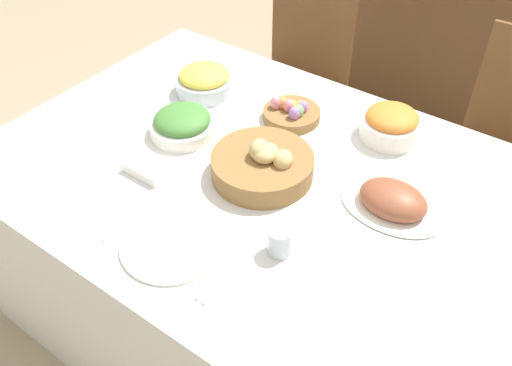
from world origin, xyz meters
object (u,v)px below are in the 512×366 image
chair_far_right (508,150)px  carrot_bowl (391,124)px  sideboard (462,25)px  fork (128,219)px  chair_far_left (297,75)px  bread_basket (263,164)px  egg_basket (291,113)px  ham_platter (393,201)px  knife (220,273)px  drinking_cup (280,241)px  pineapple_bowl (205,81)px  green_salad_bowl (183,123)px  butter_dish (147,168)px  spoon (230,279)px  dinner_plate (172,244)px

chair_far_right → carrot_bowl: chair_far_right is taller
sideboard → fork: 2.34m
chair_far_left → bread_basket: bearing=-67.1°
sideboard → bread_basket: sideboard is taller
bread_basket → egg_basket: size_ratio=1.58×
ham_platter → knife: ham_platter is taller
drinking_cup → pineapple_bowl: bearing=143.5°
green_salad_bowl → butter_dish: bearing=-78.3°
egg_basket → knife: bearing=-71.7°
chair_far_right → bread_basket: chair_far_right is taller
knife → butter_dish: size_ratio=1.41×
drinking_cup → fork: bearing=-159.8°
carrot_bowl → sideboard: bearing=98.8°
carrot_bowl → spoon: bearing=-94.8°
bread_basket → ham_platter: 0.39m
bread_basket → fork: bread_basket is taller
chair_far_left → butter_dish: bearing=-84.9°
bread_basket → fork: bearing=-117.5°
carrot_bowl → pineapple_bowl: bearing=-168.0°
pineapple_bowl → carrot_bowl: bearing=12.0°
drinking_cup → butter_dish: 0.50m
green_salad_bowl → fork: green_salad_bowl is taller
egg_basket → fork: 0.68m
egg_basket → ham_platter: egg_basket is taller
drinking_cup → knife: bearing=-118.2°
egg_basket → bread_basket: bearing=-73.1°
bread_basket → ham_platter: bread_basket is taller
egg_basket → carrot_bowl: carrot_bowl is taller
sideboard → knife: size_ratio=6.25×
ham_platter → butter_dish: ham_platter is taller
spoon → chair_far_right: bearing=76.4°
chair_far_left → fork: bearing=-81.8°
chair_far_left → egg_basket: (0.36, -0.63, 0.28)m
dinner_plate → pineapple_bowl: bearing=123.0°
bread_basket → spoon: 0.41m
egg_basket → green_salad_bowl: 0.37m
egg_basket → knife: 0.71m
fork → butter_dish: bearing=116.6°
knife → bread_basket: bearing=107.0°
pineapple_bowl → spoon: pineapple_bowl is taller
sideboard → dinner_plate: size_ratio=4.43×
chair_far_left → knife: chair_far_left is taller
green_salad_bowl → chair_far_left: bearing=97.2°
sideboard → green_salad_bowl: 1.97m
ham_platter → drinking_cup: drinking_cup is taller
sideboard → drinking_cup: sideboard is taller
egg_basket → drinking_cup: drinking_cup is taller
ham_platter → drinking_cup: 0.36m
chair_far_right → carrot_bowl: (-0.31, -0.53, 0.30)m
fork → knife: same height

